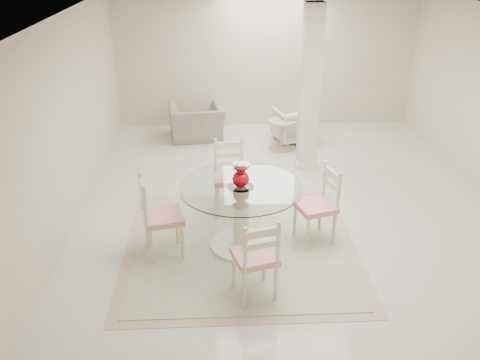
{
  "coord_description": "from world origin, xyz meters",
  "views": [
    {
      "loc": [
        -1.03,
        -6.68,
        3.55
      ],
      "look_at": [
        -0.75,
        -1.01,
        0.85
      ],
      "focal_mm": 38.0,
      "sensor_mm": 36.0,
      "label": 1
    }
  ],
  "objects_px": {
    "red_vase": "(241,175)",
    "armchair_white": "(294,124)",
    "dining_chair_west": "(156,211)",
    "side_table": "(282,135)",
    "dining_chair_south": "(257,253)",
    "recliner_taupe": "(196,122)",
    "dining_chair_north": "(230,171)",
    "dining_chair_east": "(321,199)",
    "dining_table": "(241,217)",
    "column": "(310,89)"
  },
  "relations": [
    {
      "from": "dining_chair_south",
      "to": "recliner_taupe",
      "type": "xyz_separation_m",
      "value": [
        -0.78,
        4.95,
        -0.24
      ]
    },
    {
      "from": "recliner_taupe",
      "to": "armchair_white",
      "type": "distance_m",
      "value": 1.88
    },
    {
      "from": "column",
      "to": "dining_chair_south",
      "type": "distance_m",
      "value": 3.78
    },
    {
      "from": "red_vase",
      "to": "armchair_white",
      "type": "height_order",
      "value": "red_vase"
    },
    {
      "from": "dining_chair_east",
      "to": "dining_chair_north",
      "type": "bearing_deg",
      "value": -145.58
    },
    {
      "from": "recliner_taupe",
      "to": "armchair_white",
      "type": "xyz_separation_m",
      "value": [
        1.87,
        -0.22,
        -0.01
      ]
    },
    {
      "from": "dining_table",
      "to": "dining_chair_west",
      "type": "xyz_separation_m",
      "value": [
        -1.02,
        -0.12,
        0.17
      ]
    },
    {
      "from": "side_table",
      "to": "dining_chair_south",
      "type": "bearing_deg",
      "value": -100.61
    },
    {
      "from": "dining_chair_west",
      "to": "dining_chair_south",
      "type": "bearing_deg",
      "value": -141.36
    },
    {
      "from": "column",
      "to": "dining_chair_north",
      "type": "distance_m",
      "value": 2.15
    },
    {
      "from": "dining_table",
      "to": "dining_chair_west",
      "type": "bearing_deg",
      "value": -173.4
    },
    {
      "from": "dining_chair_south",
      "to": "side_table",
      "type": "height_order",
      "value": "dining_chair_south"
    },
    {
      "from": "red_vase",
      "to": "recliner_taupe",
      "type": "height_order",
      "value": "red_vase"
    },
    {
      "from": "red_vase",
      "to": "dining_chair_south",
      "type": "xyz_separation_m",
      "value": [
        0.12,
        -1.02,
        -0.43
      ]
    },
    {
      "from": "dining_chair_east",
      "to": "dining_chair_north",
      "type": "height_order",
      "value": "dining_chair_north"
    },
    {
      "from": "dining_chair_north",
      "to": "side_table",
      "type": "relative_size",
      "value": 2.13
    },
    {
      "from": "dining_chair_east",
      "to": "side_table",
      "type": "height_order",
      "value": "dining_chair_east"
    },
    {
      "from": "dining_chair_west",
      "to": "recliner_taupe",
      "type": "xyz_separation_m",
      "value": [
        0.35,
        4.06,
        -0.28
      ]
    },
    {
      "from": "column",
      "to": "dining_chair_south",
      "type": "bearing_deg",
      "value": -107.74
    },
    {
      "from": "column",
      "to": "recliner_taupe",
      "type": "xyz_separation_m",
      "value": [
        -1.91,
        1.43,
        -1.02
      ]
    },
    {
      "from": "dining_chair_east",
      "to": "recliner_taupe",
      "type": "relative_size",
      "value": 1.1
    },
    {
      "from": "armchair_white",
      "to": "side_table",
      "type": "height_order",
      "value": "armchair_white"
    },
    {
      "from": "dining_table",
      "to": "armchair_white",
      "type": "xyz_separation_m",
      "value": [
        1.2,
        3.72,
        -0.11
      ]
    },
    {
      "from": "red_vase",
      "to": "armchair_white",
      "type": "relative_size",
      "value": 0.43
    },
    {
      "from": "dining_chair_west",
      "to": "side_table",
      "type": "xyz_separation_m",
      "value": [
        1.95,
        3.46,
        -0.36
      ]
    },
    {
      "from": "dining_table",
      "to": "red_vase",
      "type": "relative_size",
      "value": 4.78
    },
    {
      "from": "column",
      "to": "dining_table",
      "type": "xyz_separation_m",
      "value": [
        -1.25,
        -2.51,
        -0.91
      ]
    },
    {
      "from": "dining_chair_north",
      "to": "dining_chair_south",
      "type": "bearing_deg",
      "value": -86.48
    },
    {
      "from": "dining_chair_north",
      "to": "side_table",
      "type": "bearing_deg",
      "value": 63.09
    },
    {
      "from": "column",
      "to": "dining_chair_east",
      "type": "relative_size",
      "value": 2.39
    },
    {
      "from": "armchair_white",
      "to": "side_table",
      "type": "bearing_deg",
      "value": 38.8
    },
    {
      "from": "dining_table",
      "to": "dining_chair_south",
      "type": "distance_m",
      "value": 1.03
    },
    {
      "from": "dining_chair_south",
      "to": "side_table",
      "type": "distance_m",
      "value": 4.44
    },
    {
      "from": "dining_table",
      "to": "red_vase",
      "type": "distance_m",
      "value": 0.57
    },
    {
      "from": "dining_chair_west",
      "to": "side_table",
      "type": "relative_size",
      "value": 2.14
    },
    {
      "from": "red_vase",
      "to": "dining_chair_south",
      "type": "distance_m",
      "value": 1.11
    },
    {
      "from": "side_table",
      "to": "dining_chair_east",
      "type": "bearing_deg",
      "value": -88.58
    },
    {
      "from": "column",
      "to": "armchair_white",
      "type": "xyz_separation_m",
      "value": [
        -0.04,
        1.2,
        -1.02
      ]
    },
    {
      "from": "column",
      "to": "armchair_white",
      "type": "distance_m",
      "value": 1.58
    },
    {
      "from": "dining_chair_west",
      "to": "recliner_taupe",
      "type": "bearing_deg",
      "value": -18.14
    },
    {
      "from": "dining_table",
      "to": "dining_chair_south",
      "type": "bearing_deg",
      "value": -83.25
    },
    {
      "from": "red_vase",
      "to": "dining_chair_north",
      "type": "height_order",
      "value": "red_vase"
    },
    {
      "from": "dining_table",
      "to": "dining_chair_west",
      "type": "relative_size",
      "value": 1.29
    },
    {
      "from": "red_vase",
      "to": "dining_table",
      "type": "bearing_deg",
      "value": -95.71
    },
    {
      "from": "dining_table",
      "to": "side_table",
      "type": "xyz_separation_m",
      "value": [
        0.93,
        3.34,
        -0.19
      ]
    },
    {
      "from": "dining_chair_north",
      "to": "side_table",
      "type": "xyz_separation_m",
      "value": [
        1.04,
        2.32,
        -0.36
      ]
    },
    {
      "from": "dining_chair_east",
      "to": "dining_chair_south",
      "type": "relative_size",
      "value": 1.03
    },
    {
      "from": "dining_table",
      "to": "side_table",
      "type": "relative_size",
      "value": 2.76
    },
    {
      "from": "dining_table",
      "to": "column",
      "type": "bearing_deg",
      "value": 63.59
    },
    {
      "from": "dining_table",
      "to": "dining_chair_north",
      "type": "height_order",
      "value": "dining_chair_north"
    }
  ]
}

